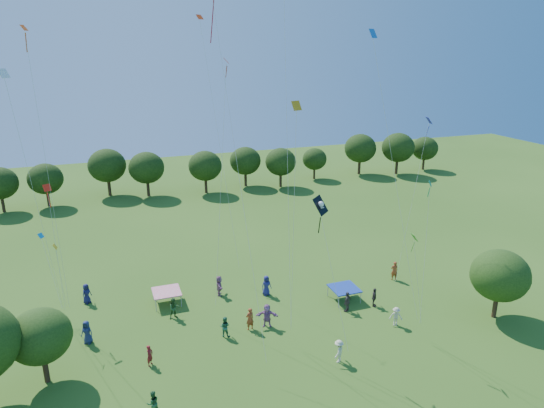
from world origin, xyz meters
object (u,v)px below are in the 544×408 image
Objects in this scene: near_tree_north at (40,336)px; red_high_kite at (220,53)px; near_tree_east at (500,275)px; tent_blue at (344,288)px; pirate_kite at (321,207)px; tent_red_stripe at (167,292)px.

near_tree_north is 0.22× the size of red_high_kite.
near_tree_east reaches higher than tent_blue.
pirate_kite is at bearing 176.45° from near_tree_east.
near_tree_east is 2.50× the size of tent_blue.
red_high_kite reaches higher than near_tree_north.
red_high_kite reaches higher than near_tree_east.
red_high_kite is at bearing 131.36° from pirate_kite.
tent_blue is (-9.72, 6.31, -2.50)m from near_tree_east.
near_tree_east reaches higher than near_tree_north.
near_tree_north is at bearing 172.02° from pirate_kite.
tent_red_stripe is at bearing 133.84° from red_high_kite.
pirate_kite is at bearing -132.58° from tent_blue.
near_tree_east is 0.24× the size of red_high_kite.
red_high_kite is (-4.85, 5.51, 9.24)m from pirate_kite.
red_high_kite reaches higher than tent_blue.
red_high_kite is at bearing -46.16° from tent_red_stripe.
tent_red_stripe is (8.46, 7.31, -2.22)m from near_tree_north.
tent_blue is (22.35, 2.96, -2.22)m from near_tree_north.
near_tree_east is 16.20m from pirate_kite.
pirate_kite is (8.92, -9.75, 9.30)m from tent_red_stripe.
tent_blue is at bearing -17.38° from tent_red_stripe.
tent_blue is 20.97m from red_high_kite.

